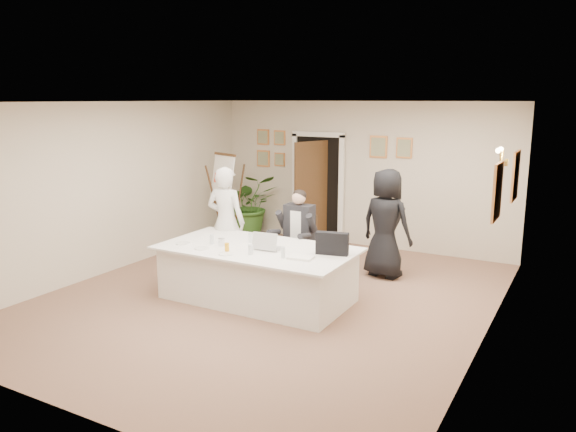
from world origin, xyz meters
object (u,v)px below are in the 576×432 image
Objects in this scene: seated_man at (298,234)px; standing_man at (226,222)px; standing_woman at (386,223)px; conference_table at (257,273)px; laptop at (269,239)px; paper_stack at (301,258)px; oj_glass at (227,248)px; laptop_bag at (332,244)px; flip_chart at (227,205)px; steel_jug at (221,242)px; potted_palm at (249,205)px.

standing_man reaches higher than seated_man.
conference_table is at bearing 69.02° from standing_woman.
standing_woman is (1.24, 1.92, 0.49)m from conference_table.
paper_stack is at bearing -24.87° from laptop.
oj_glass is (-0.42, -0.44, -0.07)m from laptop.
laptop reaches higher than oj_glass.
seated_man is at bearing 124.47° from laptop_bag.
conference_table is 3.05m from flip_chart.
standing_man is (1.01, -1.48, 0.06)m from flip_chart.
steel_jug is at bearing 62.27° from standing_woman.
steel_jug reaches higher than conference_table.
oj_glass is (-1.47, -2.33, -0.04)m from standing_woman.
conference_table is 25.24× the size of steel_jug.
laptop_bag is 0.49m from paper_stack.
potted_palm is 4.57m from paper_stack.
seated_man is 1.15m from laptop.
standing_woman reaches higher than laptop.
laptop is 0.87× the size of laptop_bag.
oj_glass is 0.36m from steel_jug.
conference_table is 1.55× the size of flip_chart.
standing_man reaches higher than potted_palm.
paper_stack is at bearing 90.44° from standing_woman.
flip_chart is at bearing 133.00° from conference_table.
steel_jug is (-0.26, 0.24, -0.01)m from oj_glass.
steel_jug is (-0.68, -0.20, -0.08)m from laptop.
flip_chart reaches higher than conference_table.
steel_jug is (-0.49, -0.18, 0.44)m from conference_table.
flip_chart is at bearing -62.64° from standing_man.
seated_man is 13.27× the size of steel_jug.
standing_woman is 3.69m from potted_palm.
seated_man is at bearing 119.47° from paper_stack.
standing_man is 1.43m from laptop.
laptop is at bearing -53.16° from potted_palm.
standing_man is 16.26× the size of steel_jug.
potted_palm reaches higher than steel_jug.
standing_woman reaches higher than laptop_bag.
laptop_bag is at bearing 158.51° from standing_man.
potted_palm reaches higher than laptop.
oj_glass is (-1.04, -0.21, 0.05)m from paper_stack.
steel_jug reaches higher than paper_stack.
flip_chart is at bearing 154.26° from seated_man.
laptop is at bearing 159.71° from paper_stack.
standing_woman is (3.29, -0.29, 0.05)m from flip_chart.
laptop_bag is (0.89, 0.15, 0.01)m from laptop.
standing_woman is (2.28, 1.19, -0.01)m from standing_man.
potted_palm reaches higher than conference_table.
seated_man is 3.31× the size of laptop_bag.
conference_table is at bearing -91.20° from seated_man.
standing_man is (-1.09, -0.42, 0.16)m from seated_man.
conference_table is at bearing 19.58° from steel_jug.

